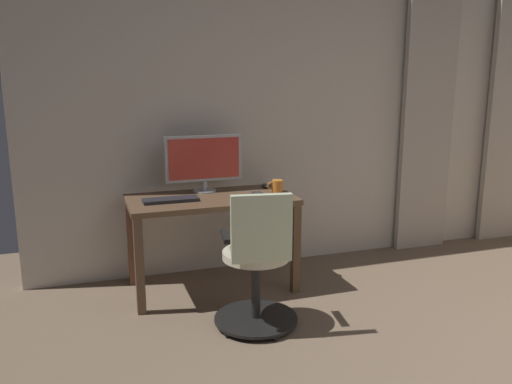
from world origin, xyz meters
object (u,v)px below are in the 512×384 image
(computer_mouse, at_px, (266,186))
(computer_keyboard, at_px, (171,200))
(computer_monitor, at_px, (204,160))
(cell_phone_by_monitor, at_px, (271,198))
(desk, at_px, (211,211))
(mug_coffee, at_px, (277,186))
(office_chair, at_px, (257,266))
(cell_phone_face_up, at_px, (258,194))

(computer_mouse, bearing_deg, computer_keyboard, 15.25)
(computer_monitor, distance_m, cell_phone_by_monitor, 0.62)
(desk, height_order, mug_coffee, mug_coffee)
(computer_keyboard, height_order, computer_mouse, computer_mouse)
(computer_mouse, bearing_deg, mug_coffee, 104.69)
(computer_monitor, distance_m, mug_coffee, 0.61)
(computer_mouse, relative_size, mug_coffee, 0.77)
(computer_monitor, relative_size, computer_keyboard, 1.52)
(office_chair, height_order, cell_phone_face_up, office_chair)
(computer_keyboard, xyz_separation_m, computer_mouse, (-0.81, -0.22, 0.01))
(office_chair, xyz_separation_m, computer_keyboard, (0.43, -0.70, 0.31))
(desk, xyz_separation_m, computer_mouse, (-0.50, -0.17, 0.13))
(office_chair, relative_size, cell_phone_face_up, 6.51)
(computer_keyboard, distance_m, computer_mouse, 0.84)
(desk, height_order, computer_keyboard, computer_keyboard)
(computer_mouse, height_order, cell_phone_by_monitor, computer_mouse)
(cell_phone_by_monitor, bearing_deg, computer_keyboard, -44.97)
(cell_phone_face_up, bearing_deg, computer_monitor, -32.08)
(computer_mouse, height_order, cell_phone_face_up, computer_mouse)
(computer_mouse, relative_size, cell_phone_face_up, 0.69)
(computer_monitor, xyz_separation_m, computer_keyboard, (0.31, 0.25, -0.24))
(computer_monitor, xyz_separation_m, cell_phone_by_monitor, (-0.42, 0.39, -0.24))
(computer_monitor, height_order, computer_mouse, computer_monitor)
(office_chair, xyz_separation_m, mug_coffee, (-0.42, -0.77, 0.35))
(computer_keyboard, relative_size, computer_mouse, 4.01)
(cell_phone_by_monitor, bearing_deg, cell_phone_face_up, -108.68)
(office_chair, bearing_deg, computer_mouse, 76.28)
(computer_keyboard, xyz_separation_m, cell_phone_face_up, (-0.68, -0.02, -0.01))
(desk, distance_m, mug_coffee, 0.56)
(office_chair, relative_size, computer_mouse, 9.37)
(computer_monitor, height_order, cell_phone_face_up, computer_monitor)
(office_chair, distance_m, computer_monitor, 1.10)
(desk, relative_size, cell_phone_by_monitor, 8.64)
(computer_keyboard, bearing_deg, cell_phone_by_monitor, 168.84)
(cell_phone_face_up, height_order, mug_coffee, mug_coffee)
(computer_monitor, height_order, computer_keyboard, computer_monitor)
(computer_monitor, bearing_deg, cell_phone_by_monitor, 136.60)
(office_chair, bearing_deg, computer_monitor, 106.11)
(cell_phone_by_monitor, bearing_deg, office_chair, 27.94)
(cell_phone_by_monitor, height_order, mug_coffee, mug_coffee)
(computer_mouse, distance_m, cell_phone_face_up, 0.24)
(computer_mouse, relative_size, cell_phone_by_monitor, 0.69)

